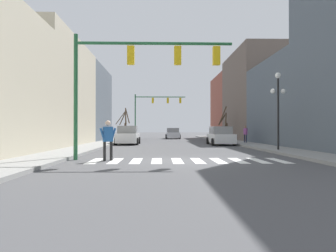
{
  "coord_description": "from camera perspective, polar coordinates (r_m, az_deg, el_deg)",
  "views": [
    {
      "loc": [
        -1.21,
        -14.32,
        1.4
      ],
      "look_at": [
        -0.12,
        29.93,
        1.81
      ],
      "focal_mm": 35.0,
      "sensor_mm": 36.0,
      "label": 1
    }
  ],
  "objects": [
    {
      "name": "ground_plane",
      "position": [
        14.44,
        3.42,
        -6.08
      ],
      "size": [
        240.0,
        240.0,
        0.0
      ],
      "primitive_type": "plane",
      "color": "#4C4C4F"
    },
    {
      "name": "sidewalk_left",
      "position": [
        15.3,
        -21.44,
        -5.45
      ],
      "size": [
        2.3,
        90.0,
        0.15
      ],
      "color": "gray",
      "rests_on": "ground_plane"
    },
    {
      "name": "sidewalk_right",
      "position": [
        16.29,
        26.67,
        -5.13
      ],
      "size": [
        2.3,
        90.0,
        0.15
      ],
      "color": "gray",
      "rests_on": "ground_plane"
    },
    {
      "name": "building_row_left",
      "position": [
        28.06,
        -20.99,
        4.97
      ],
      "size": [
        6.0,
        34.99,
        8.5
      ],
      "color": "#BCB299",
      "rests_on": "ground_plane"
    },
    {
      "name": "building_row_right",
      "position": [
        33.37,
        19.42,
        6.66
      ],
      "size": [
        6.0,
        48.29,
        13.89
      ],
      "color": "#515B66",
      "rests_on": "ground_plane"
    },
    {
      "name": "crosswalk_stripes",
      "position": [
        14.49,
        3.41,
        -6.05
      ],
      "size": [
        8.55,
        2.6,
        0.01
      ],
      "color": "white",
      "rests_on": "ground_plane"
    },
    {
      "name": "traffic_signal_near",
      "position": [
        15.19,
        -5.5,
        10.31
      ],
      "size": [
        7.2,
        0.28,
        5.71
      ],
      "color": "#236038",
      "rests_on": "ground_plane"
    },
    {
      "name": "traffic_signal_far",
      "position": [
        50.73,
        -2.52,
        3.61
      ],
      "size": [
        7.84,
        0.28,
        6.76
      ],
      "color": "#236038",
      "rests_on": "ground_plane"
    },
    {
      "name": "street_lamp_right_corner",
      "position": [
        21.14,
        18.63,
        5.09
      ],
      "size": [
        0.95,
        0.36,
        4.7
      ],
      "color": "black",
      "rests_on": "sidewalk_right"
    },
    {
      "name": "car_parked_left_far",
      "position": [
        29.9,
        -7.0,
        -1.7
      ],
      "size": [
        2.07,
        4.36,
        1.69
      ],
      "rotation": [
        0.0,
        0.0,
        1.57
      ],
      "color": "white",
      "rests_on": "ground_plane"
    },
    {
      "name": "car_parked_right_near",
      "position": [
        47.31,
        0.83,
        -1.34
      ],
      "size": [
        2.09,
        4.84,
        1.55
      ],
      "rotation": [
        0.0,
        0.0,
        1.57
      ],
      "color": "silver",
      "rests_on": "ground_plane"
    },
    {
      "name": "car_parked_left_mid",
      "position": [
        29.21,
        9.14,
        -1.77
      ],
      "size": [
        2.04,
        4.75,
        1.62
      ],
      "rotation": [
        0.0,
        0.0,
        1.57
      ],
      "color": "white",
      "rests_on": "ground_plane"
    },
    {
      "name": "pedestrian_on_right_sidewalk",
      "position": [
        31.06,
        13.34,
        -1.12
      ],
      "size": [
        0.34,
        0.65,
        1.56
      ],
      "rotation": [
        0.0,
        0.0,
        5.11
      ],
      "color": "#282D47",
      "rests_on": "sidewalk_right"
    },
    {
      "name": "pedestrian_crossing_street",
      "position": [
        14.69,
        -10.42,
        -1.88
      ],
      "size": [
        0.72,
        0.43,
        1.77
      ],
      "rotation": [
        0.0,
        0.0,
        3.61
      ],
      "color": "black",
      "rests_on": "ground_plane"
    },
    {
      "name": "street_tree_right_near",
      "position": [
        47.19,
        -7.49,
        0.37
      ],
      "size": [
        1.91,
        1.95,
        4.29
      ],
      "color": "brown",
      "rests_on": "sidewalk_left"
    },
    {
      "name": "street_tree_right_far",
      "position": [
        38.24,
        9.92,
        0.12
      ],
      "size": [
        1.14,
        1.99,
        3.88
      ],
      "color": "#473828",
      "rests_on": "sidewalk_right"
    }
  ]
}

